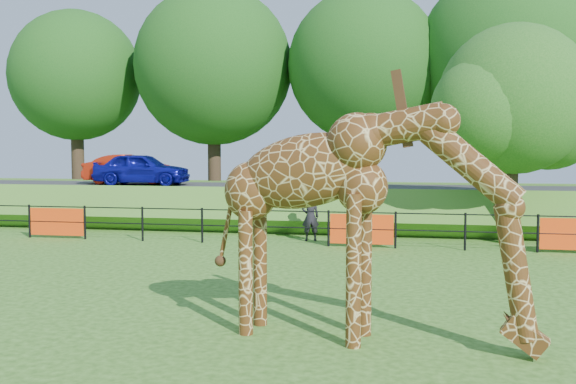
% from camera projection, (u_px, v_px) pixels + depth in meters
% --- Properties ---
extents(ground, '(90.00, 90.00, 0.00)m').
position_uv_depth(ground, '(167.00, 308.00, 11.96)').
color(ground, '#2C5715').
rests_on(ground, ground).
extents(giraffe, '(5.23, 1.80, 3.67)m').
position_uv_depth(giraffe, '(370.00, 224.00, 9.76)').
color(giraffe, '#502D10').
rests_on(giraffe, ground).
extents(perimeter_fence, '(28.07, 0.10, 1.10)m').
position_uv_depth(perimeter_fence, '(264.00, 227.00, 19.75)').
color(perimeter_fence, black).
rests_on(perimeter_fence, ground).
extents(embankment, '(40.00, 9.00, 1.30)m').
position_uv_depth(embankment, '(304.00, 203.00, 27.09)').
color(embankment, '#2C5715').
rests_on(embankment, ground).
extents(road, '(40.00, 5.00, 0.12)m').
position_uv_depth(road, '(298.00, 188.00, 25.57)').
color(road, '#2D2D2F').
rests_on(road, embankment).
extents(car_blue, '(4.03, 1.77, 1.35)m').
position_uv_depth(car_blue, '(142.00, 169.00, 26.79)').
color(car_blue, '#1518B0').
rests_on(car_blue, road).
extents(car_red, '(4.01, 1.97, 1.27)m').
position_uv_depth(car_red, '(130.00, 169.00, 27.64)').
color(car_red, red).
rests_on(car_red, road).
extents(visitor, '(0.66, 0.55, 1.55)m').
position_uv_depth(visitor, '(310.00, 217.00, 20.50)').
color(visitor, black).
rests_on(visitor, ground).
extents(tree_east, '(5.40, 4.71, 6.76)m').
position_uv_depth(tree_east, '(517.00, 105.00, 19.65)').
color(tree_east, '#2F2415').
rests_on(tree_east, ground).
extents(bg_tree_line, '(37.30, 8.80, 11.82)m').
position_uv_depth(bg_tree_line, '(362.00, 65.00, 32.64)').
color(bg_tree_line, '#2F2415').
rests_on(bg_tree_line, ground).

